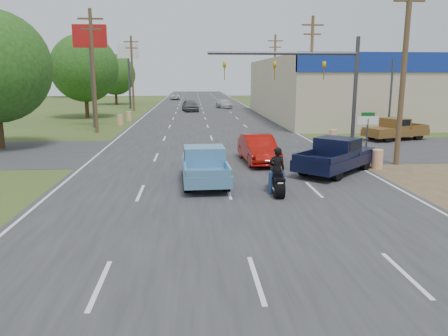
{
  "coord_description": "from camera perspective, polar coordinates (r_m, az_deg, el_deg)",
  "views": [
    {
      "loc": [
        -1.44,
        -9.36,
        4.67
      ],
      "look_at": [
        -0.28,
        6.6,
        1.3
      ],
      "focal_mm": 35.0,
      "sensor_mm": 36.0,
      "label": 1
    }
  ],
  "objects": [
    {
      "name": "barrel_3",
      "position": [
        48.02,
        -12.3,
        6.63
      ],
      "size": [
        0.56,
        0.56,
        1.0
      ],
      "primitive_type": "cylinder",
      "color": "orange",
      "rests_on": "ground"
    },
    {
      "name": "utility_pole_2",
      "position": [
        41.82,
        11.3,
        12.55
      ],
      "size": [
        2.0,
        0.28,
        10.0
      ],
      "color": "#4C3823",
      "rests_on": "ground"
    },
    {
      "name": "tree_2",
      "position": [
        76.44,
        -14.05,
        11.75
      ],
      "size": [
        6.72,
        6.72,
        8.32
      ],
      "color": "#422D19",
      "rests_on": "ground"
    },
    {
      "name": "tree_5",
      "position": [
        109.0,
        12.93,
        12.23
      ],
      "size": [
        7.98,
        7.98,
        9.88
      ],
      "color": "#422D19",
      "rests_on": "ground"
    },
    {
      "name": "tree_6",
      "position": [
        108.22,
        -19.9,
        12.17
      ],
      "size": [
        8.82,
        8.82,
        10.92
      ],
      "color": "#422D19",
      "rests_on": "ground"
    },
    {
      "name": "distant_car_grey",
      "position": [
        59.86,
        -4.44,
        8.13
      ],
      "size": [
        2.56,
        4.87,
        1.58
      ],
      "primitive_type": "imported",
      "rotation": [
        0.0,
        0.0,
        0.16
      ],
      "color": "#58585D",
      "rests_on": "ground"
    },
    {
      "name": "pole_sign_left_near",
      "position": [
        42.42,
        -17.04,
        14.76
      ],
      "size": [
        3.0,
        0.35,
        9.2
      ],
      "color": "#3F3F44",
      "rests_on": "ground"
    },
    {
      "name": "utility_pole_5",
      "position": [
        38.23,
        -16.71,
        12.37
      ],
      "size": [
        2.0,
        0.28,
        10.0
      ],
      "color": "#4C3823",
      "rests_on": "ground"
    },
    {
      "name": "ground",
      "position": [
        10.56,
        4.24,
        -14.39
      ],
      "size": [
        200.0,
        200.0,
        0.0
      ],
      "primitive_type": "plane",
      "color": "#354C1E",
      "rests_on": "ground"
    },
    {
      "name": "barrel_2",
      "position": [
        44.13,
        -13.4,
        6.14
      ],
      "size": [
        0.56,
        0.56,
        1.0
      ],
      "primitive_type": "cylinder",
      "color": "orange",
      "rests_on": "ground"
    },
    {
      "name": "lane_sign",
      "position": [
        25.42,
        18.24,
        5.04
      ],
      "size": [
        1.2,
        0.08,
        2.52
      ],
      "color": "#3F3F44",
      "rests_on": "ground"
    },
    {
      "name": "utility_pole_1",
      "position": [
        24.9,
        22.48,
        12.5
      ],
      "size": [
        2.0,
        0.28,
        10.0
      ],
      "color": "#4C3823",
      "rests_on": "ground"
    },
    {
      "name": "navy_pickup",
      "position": [
        22.2,
        14.56,
        1.66
      ],
      "size": [
        5.09,
        5.13,
        1.73
      ],
      "rotation": [
        0.0,
        0.0,
        -0.78
      ],
      "color": "black",
      "rests_on": "ground"
    },
    {
      "name": "street_name_sign",
      "position": [
        27.06,
        18.19,
        4.8
      ],
      "size": [
        0.8,
        0.08,
        2.61
      ],
      "color": "#3F3F44",
      "rests_on": "ground"
    },
    {
      "name": "signal_mast",
      "position": [
        27.34,
        11.51,
        11.93
      ],
      "size": [
        9.12,
        0.4,
        7.0
      ],
      "color": "#3F3F44",
      "rests_on": "ground"
    },
    {
      "name": "tree_1",
      "position": [
        52.77,
        -17.77,
        12.32
      ],
      "size": [
        7.56,
        7.56,
        9.36
      ],
      "color": "#422D19",
      "rests_on": "ground"
    },
    {
      "name": "distant_car_silver",
      "position": [
        65.93,
        0.01,
        8.4
      ],
      "size": [
        2.51,
        4.78,
        1.32
      ],
      "primitive_type": "imported",
      "rotation": [
        0.0,
        0.0,
        0.15
      ],
      "color": "silver",
      "rests_on": "ground"
    },
    {
      "name": "brown_pickup",
      "position": [
        34.93,
        21.37,
        4.76
      ],
      "size": [
        5.28,
        3.45,
        1.64
      ],
      "rotation": [
        0.0,
        0.0,
        1.91
      ],
      "color": "black",
      "rests_on": "ground"
    },
    {
      "name": "barrel_1",
      "position": [
        31.72,
        14.01,
        3.98
      ],
      "size": [
        0.56,
        0.56,
        1.0
      ],
      "primitive_type": "cylinder",
      "color": "orange",
      "rests_on": "ground"
    },
    {
      "name": "motorcycle",
      "position": [
        17.67,
        6.92,
        -1.69
      ],
      "size": [
        0.75,
        2.43,
        1.23
      ],
      "rotation": [
        0.0,
        0.0,
        -0.04
      ],
      "color": "black",
      "rests_on": "ground"
    },
    {
      "name": "distant_car_white",
      "position": [
        90.29,
        -6.41,
        9.22
      ],
      "size": [
        2.18,
        4.31,
        1.17
      ],
      "primitive_type": "imported",
      "rotation": [
        0.0,
        0.0,
        3.2
      ],
      "color": "silver",
      "rests_on": "ground"
    },
    {
      "name": "utility_pole_3",
      "position": [
        59.38,
        6.64,
        12.43
      ],
      "size": [
        2.0,
        0.28,
        10.0
      ],
      "color": "#4C3823",
      "rests_on": "ground"
    },
    {
      "name": "rider",
      "position": [
        17.66,
        6.91,
        -0.51
      ],
      "size": [
        0.67,
        0.46,
        1.81
      ],
      "primitive_type": "imported",
      "rotation": [
        0.0,
        0.0,
        3.1
      ],
      "color": "black",
      "rests_on": "ground"
    },
    {
      "name": "utility_pole_6",
      "position": [
        61.89,
        -11.89,
        12.24
      ],
      "size": [
        2.0,
        0.28,
        10.0
      ],
      "color": "#4C3823",
      "rests_on": "ground"
    },
    {
      "name": "barrel_0",
      "position": [
        23.72,
        19.38,
        1.08
      ],
      "size": [
        0.56,
        0.56,
        1.0
      ],
      "primitive_type": "cylinder",
      "color": "orange",
      "rests_on": "ground"
    },
    {
      "name": "cross_road",
      "position": [
        27.79,
        -1.12,
        2.23
      ],
      "size": [
        120.0,
        10.0,
        0.02
      ],
      "primitive_type": "cube",
      "color": "#2D2D30",
      "rests_on": "ground"
    },
    {
      "name": "pole_sign_left_far",
      "position": [
        66.04,
        -12.38,
        13.79
      ],
      "size": [
        3.0,
        0.35,
        9.2
      ],
      "color": "#3F3F44",
      "rests_on": "ground"
    },
    {
      "name": "red_convertible",
      "position": [
        24.02,
        4.52,
        2.47
      ],
      "size": [
        1.9,
        4.68,
        1.51
      ],
      "primitive_type": "imported",
      "rotation": [
        0.0,
        0.0,
        0.07
      ],
      "color": "#910C06",
      "rests_on": "ground"
    },
    {
      "name": "blue_pickup",
      "position": [
        19.41,
        -2.59,
        0.47
      ],
      "size": [
        2.09,
        5.03,
        1.64
      ],
      "rotation": [
        0.0,
        0.0,
        0.04
      ],
      "color": "black",
      "rests_on": "ground"
    },
    {
      "name": "main_road",
      "position": [
        49.6,
        -2.47,
        6.48
      ],
      "size": [
        15.0,
        180.0,
        0.02
      ],
      "primitive_type": "cube",
      "color": "#2D2D30",
      "rests_on": "ground"
    }
  ]
}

